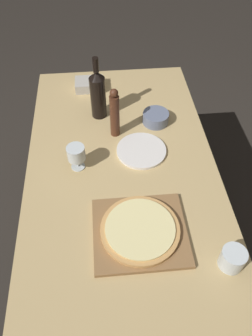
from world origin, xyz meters
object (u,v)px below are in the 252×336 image
(small_bowl, at_px, (156,118))
(pepper_mill, at_px, (115,114))
(wine_bottle, at_px, (98,94))
(wine_glass, at_px, (76,154))
(pizza, at_px, (140,229))

(small_bowl, bearing_deg, pepper_mill, -162.18)
(wine_bottle, relative_size, wine_glass, 2.71)
(pepper_mill, relative_size, small_bowl, 1.99)
(pepper_mill, height_order, wine_glass, pepper_mill)
(pizza, height_order, pepper_mill, pepper_mill)
(pizza, distance_m, small_bowl, 0.65)
(pizza, relative_size, pepper_mill, 1.15)
(pepper_mill, relative_size, wine_glass, 2.16)
(pizza, xyz_separation_m, wine_bottle, (-0.13, 0.71, 0.10))
(wine_bottle, relative_size, small_bowl, 2.50)
(wine_bottle, bearing_deg, small_bowl, -16.58)
(pepper_mill, xyz_separation_m, small_bowl, (0.21, 0.07, -0.10))
(pizza, distance_m, wine_bottle, 0.73)
(pepper_mill, bearing_deg, small_bowl, 17.82)
(pepper_mill, xyz_separation_m, wine_glass, (-0.18, -0.20, -0.04))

